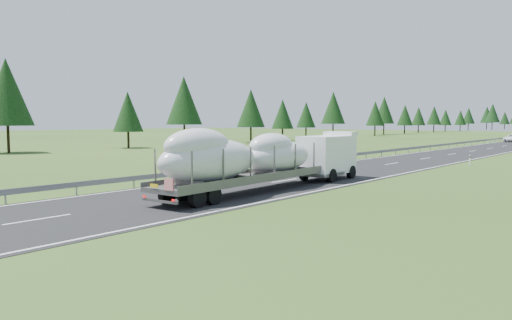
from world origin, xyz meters
The scene contains 4 objects.
ground centered at (0.00, 0.00, 0.00)m, with size 400.00×400.00×0.00m, color #2E4A18.
guardrail centered at (-5.30, 99.94, 0.60)m, with size 0.10×400.00×0.76m.
tree_line_left centered at (-44.45, 104.77, 7.00)m, with size 13.90×299.59×12.62m.
boat_truck centered at (1.89, 4.32, 2.06)m, with size 3.23×18.60×3.88m.
Camera 1 is at (20.65, -19.44, 4.25)m, focal length 35.00 mm.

